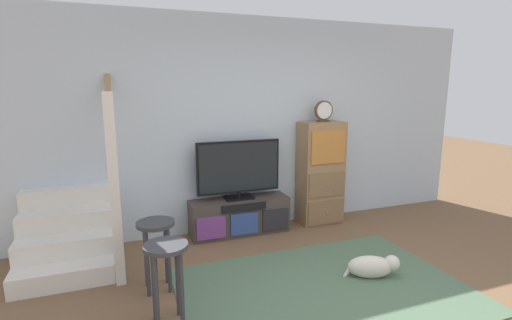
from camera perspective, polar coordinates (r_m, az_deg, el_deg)
The scene contains 10 objects.
back_wall at distance 4.93m, azimuth -0.23°, elevation 5.32°, with size 6.40×0.12×2.70m, color silver.
area_rug at distance 3.72m, azimuth 10.35°, elevation -18.78°, with size 2.60×1.80×0.01m, color #4C664C.
media_console at distance 4.84m, azimuth -2.48°, elevation -8.48°, with size 1.25×0.38×0.45m.
television at distance 4.69m, azimuth -2.64°, elevation -1.26°, with size 1.06×0.22×0.74m.
side_cabinet at distance 5.18m, azimuth 9.75°, elevation -1.95°, with size 0.58×0.38×1.39m.
desk_clock at distance 5.05m, azimuth 10.19°, elevation 7.28°, with size 0.25×0.08×0.28m.
staircase at distance 4.62m, azimuth -26.30°, elevation -8.73°, with size 1.00×1.36×2.20m.
bar_stool_near at distance 3.07m, azimuth -13.40°, elevation -15.15°, with size 0.34×0.34×0.67m.
bar_stool_far at distance 3.59m, azimuth -14.88°, elevation -11.45°, with size 0.34×0.34×0.66m.
dog at distance 3.99m, azimuth 17.30°, elevation -15.11°, with size 0.52×0.35×0.23m.
Camera 1 is at (-1.70, -2.14, 1.85)m, focal length 26.43 mm.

